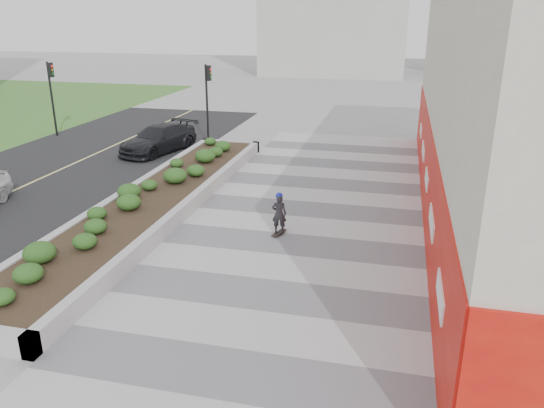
{
  "coord_description": "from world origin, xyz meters",
  "views": [
    {
      "loc": [
        2.87,
        -9.71,
        6.72
      ],
      "look_at": [
        -0.78,
        5.47,
        1.1
      ],
      "focal_mm": 35.0,
      "sensor_mm": 36.0,
      "label": 1
    }
  ],
  "objects_px": {
    "planter": "(156,198)",
    "car_dark": "(159,139)",
    "traffic_signal_far": "(52,88)",
    "traffic_signal_near": "(208,92)",
    "skateboarder": "(279,214)"
  },
  "relations": [
    {
      "from": "traffic_signal_near",
      "to": "traffic_signal_far",
      "type": "height_order",
      "value": "same"
    },
    {
      "from": "planter",
      "to": "traffic_signal_far",
      "type": "height_order",
      "value": "traffic_signal_far"
    },
    {
      "from": "planter",
      "to": "car_dark",
      "type": "bearing_deg",
      "value": 114.2
    },
    {
      "from": "traffic_signal_near",
      "to": "car_dark",
      "type": "height_order",
      "value": "traffic_signal_near"
    },
    {
      "from": "traffic_signal_far",
      "to": "car_dark",
      "type": "height_order",
      "value": "traffic_signal_far"
    },
    {
      "from": "car_dark",
      "to": "planter",
      "type": "bearing_deg",
      "value": -50.3
    },
    {
      "from": "planter",
      "to": "traffic_signal_far",
      "type": "bearing_deg",
      "value": 137.54
    },
    {
      "from": "traffic_signal_near",
      "to": "traffic_signal_far",
      "type": "xyz_separation_m",
      "value": [
        -9.2,
        -0.5,
        0.0
      ]
    },
    {
      "from": "planter",
      "to": "skateboarder",
      "type": "distance_m",
      "value": 5.09
    },
    {
      "from": "planter",
      "to": "skateboarder",
      "type": "relative_size",
      "value": 12.56
    },
    {
      "from": "planter",
      "to": "traffic_signal_near",
      "type": "distance_m",
      "value": 10.9
    },
    {
      "from": "traffic_signal_far",
      "to": "skateboarder",
      "type": "distance_m",
      "value": 19.58
    },
    {
      "from": "traffic_signal_near",
      "to": "car_dark",
      "type": "bearing_deg",
      "value": -123.73
    },
    {
      "from": "skateboarder",
      "to": "car_dark",
      "type": "bearing_deg",
      "value": 148.33
    },
    {
      "from": "traffic_signal_near",
      "to": "car_dark",
      "type": "relative_size",
      "value": 0.89
    }
  ]
}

